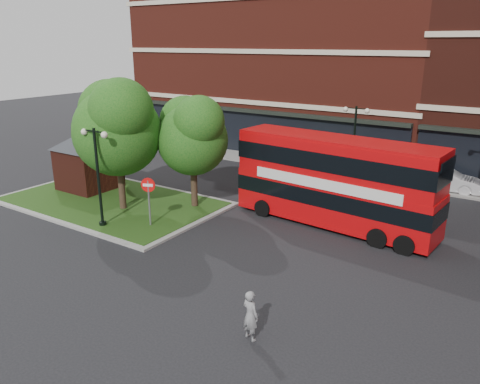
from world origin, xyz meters
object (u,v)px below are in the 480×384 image
Objects in this scene: woman at (250,315)px; car_white at (444,180)px; bus at (335,176)px; car_silver at (277,161)px.

woman is 19.59m from car_white.
bus is 2.42× the size of car_white.
bus reaches higher than woman.
bus is 9.98m from car_white.
car_white is (1.88, 19.50, -0.12)m from woman.
woman is (1.65, -10.35, -1.73)m from bus.
bus is 6.24× the size of woman.
woman is 0.39× the size of car_silver.
car_white is (10.97, 1.50, -0.01)m from car_silver.
car_silver is at bearing 92.27° from car_white.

